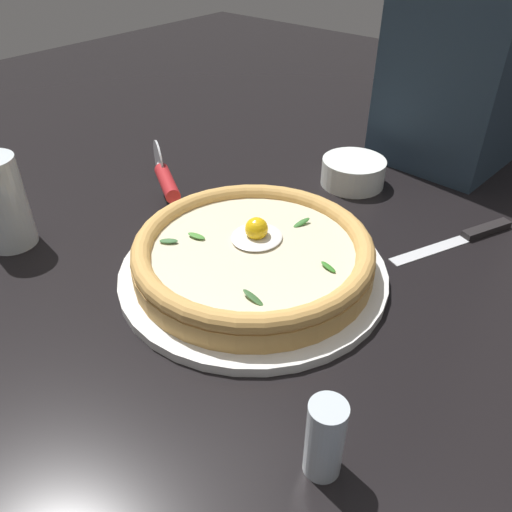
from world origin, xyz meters
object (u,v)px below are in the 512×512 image
at_px(pizza, 256,254).
at_px(pizza_cutter, 165,177).
at_px(pepper_shaker, 325,439).
at_px(side_bowl, 353,172).
at_px(table_knife, 470,235).
at_px(drinking_glass, 3,209).

height_order(pizza, pizza_cutter, pizza_cutter).
relative_size(pizza_cutter, pepper_shaker, 1.73).
bearing_deg(side_bowl, pizza, -172.38).
relative_size(side_bowl, table_knife, 0.52).
distance_m(pizza, side_bowl, 0.29).
bearing_deg(table_knife, drinking_glass, 131.25).
xyz_separation_m(pizza, table_knife, (0.26, -0.17, -0.03)).
height_order(drinking_glass, pepper_shaker, drinking_glass).
bearing_deg(pizza, drinking_glass, 117.34).
height_order(side_bowl, drinking_glass, drinking_glass).
height_order(pizza, table_knife, pizza).
distance_m(pizza, pizza_cutter, 0.24).
relative_size(side_bowl, pizza_cutter, 0.75).
bearing_deg(drinking_glass, side_bowl, -30.55).
bearing_deg(drinking_glass, pepper_shaker, -90.74).
height_order(table_knife, drinking_glass, drinking_glass).
height_order(table_knife, pepper_shaker, pepper_shaker).
xyz_separation_m(pizza, side_bowl, (0.29, 0.04, -0.01)).
relative_size(pizza, pepper_shaker, 3.72).
xyz_separation_m(side_bowl, table_knife, (-0.03, -0.21, -0.02)).
bearing_deg(pizza, pizza_cutter, 75.37).
xyz_separation_m(pizza, drinking_glass, (-0.16, 0.30, 0.02)).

